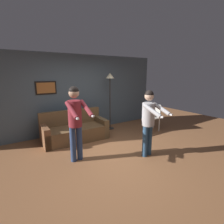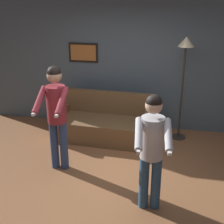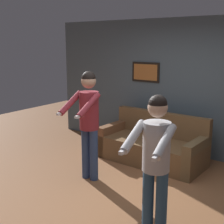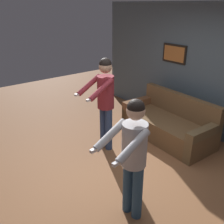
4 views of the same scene
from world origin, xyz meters
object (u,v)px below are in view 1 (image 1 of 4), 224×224
at_px(couch, 75,131).
at_px(person_standing_left, 75,117).
at_px(person_standing_right, 149,118).
at_px(torchiere_lamp, 110,84).
at_px(dining_chair_distant, 154,116).

height_order(couch, person_standing_left, person_standing_left).
xyz_separation_m(couch, person_standing_left, (-0.45, -1.27, 0.77)).
distance_m(person_standing_left, person_standing_right, 1.70).
xyz_separation_m(torchiere_lamp, dining_chair_distant, (1.22, -0.98, -1.09)).
height_order(torchiere_lamp, dining_chair_distant, torchiere_lamp).
height_order(person_standing_right, dining_chair_distant, person_standing_right).
relative_size(torchiere_lamp, person_standing_left, 1.16).
distance_m(torchiere_lamp, person_standing_left, 2.54).
distance_m(couch, dining_chair_distant, 2.79).
distance_m(torchiere_lamp, dining_chair_distant, 1.91).
height_order(couch, person_standing_right, person_standing_right).
bearing_deg(person_standing_right, person_standing_left, 154.83).
distance_m(torchiere_lamp, person_standing_right, 2.40).
xyz_separation_m(couch, dining_chair_distant, (2.70, -0.69, 0.25)).
xyz_separation_m(couch, torchiere_lamp, (1.47, 0.29, 1.34)).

